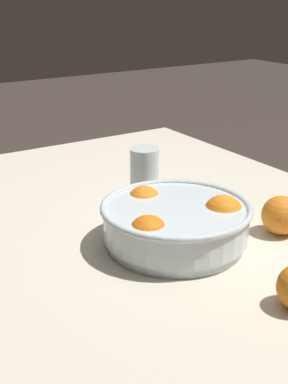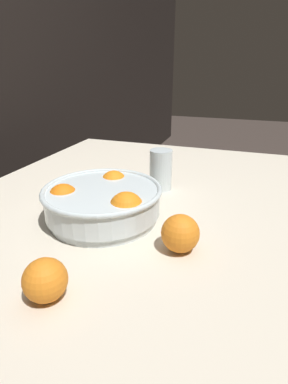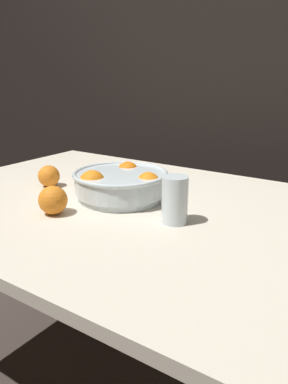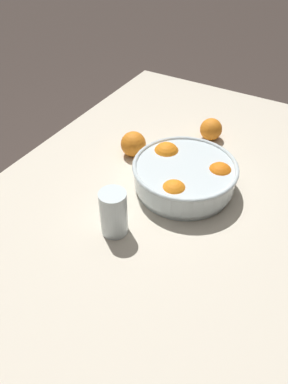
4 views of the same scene
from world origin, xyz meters
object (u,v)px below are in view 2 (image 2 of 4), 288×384
fruit_bowl (103,201)px  orange_loose_near_bowl (45,280)px  juice_glass (161,171)px  orange_loose_front (180,233)px

fruit_bowl → orange_loose_near_bowl: (-0.28, -0.03, -0.01)m
juice_glass → orange_loose_near_bowl: bearing=175.1°
fruit_bowl → juice_glass: bearing=-18.7°
fruit_bowl → orange_loose_near_bowl: 0.28m
orange_loose_near_bowl → orange_loose_front: orange_loose_front is taller
juice_glass → orange_loose_near_bowl: 0.52m
juice_glass → orange_loose_front: juice_glass is taller
fruit_bowl → juice_glass: size_ratio=2.35×
juice_glass → orange_loose_front: bearing=-156.9°
fruit_bowl → orange_loose_near_bowl: bearing=-172.9°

